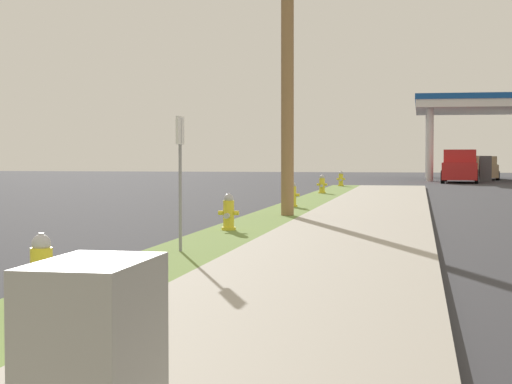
% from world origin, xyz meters
% --- Properties ---
extents(fire_hydrant_nearest, '(0.42, 0.38, 0.74)m').
position_xyz_m(fire_hydrant_nearest, '(0.67, 4.11, 0.45)').
color(fire_hydrant_nearest, yellow).
rests_on(fire_hydrant_nearest, grass_verge).
extents(fire_hydrant_second, '(0.42, 0.38, 0.74)m').
position_xyz_m(fire_hydrant_second, '(0.54, 13.17, 0.45)').
color(fire_hydrant_second, yellow).
rests_on(fire_hydrant_second, grass_verge).
extents(fire_hydrant_third, '(0.42, 0.37, 0.74)m').
position_xyz_m(fire_hydrant_third, '(0.66, 21.26, 0.45)').
color(fire_hydrant_third, yellow).
rests_on(fire_hydrant_third, grass_verge).
extents(fire_hydrant_fourth, '(0.42, 0.37, 0.74)m').
position_xyz_m(fire_hydrant_fourth, '(0.50, 30.49, 0.45)').
color(fire_hydrant_fourth, yellow).
rests_on(fire_hydrant_fourth, grass_verge).
extents(fire_hydrant_fifth, '(0.42, 0.38, 0.74)m').
position_xyz_m(fire_hydrant_fifth, '(0.52, 38.67, 0.45)').
color(fire_hydrant_fifth, yellow).
rests_on(fire_hydrant_fifth, grass_verge).
extents(utility_pole_midground, '(0.50, 1.38, 8.86)m').
position_xyz_m(utility_pole_midground, '(1.05, 17.67, 4.63)').
color(utility_pole_midground, '#937047').
rests_on(utility_pole_midground, grass_verge).
extents(street_sign_post, '(0.05, 0.36, 2.12)m').
position_xyz_m(street_sign_post, '(0.63, 9.26, 1.63)').
color(street_sign_post, gray).
rests_on(street_sign_post, grass_verge).
extents(car_tan_by_near_pump, '(2.23, 4.62, 1.57)m').
position_xyz_m(car_tan_by_near_pump, '(8.63, 56.21, 0.72)').
color(car_tan_by_near_pump, tan).
rests_on(car_tan_by_near_pump, ground).
extents(truck_red_at_forecourt, '(2.43, 5.51, 1.97)m').
position_xyz_m(truck_red_at_forecourt, '(6.72, 49.24, 0.91)').
color(truck_red_at_forecourt, red).
rests_on(truck_red_at_forecourt, ground).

